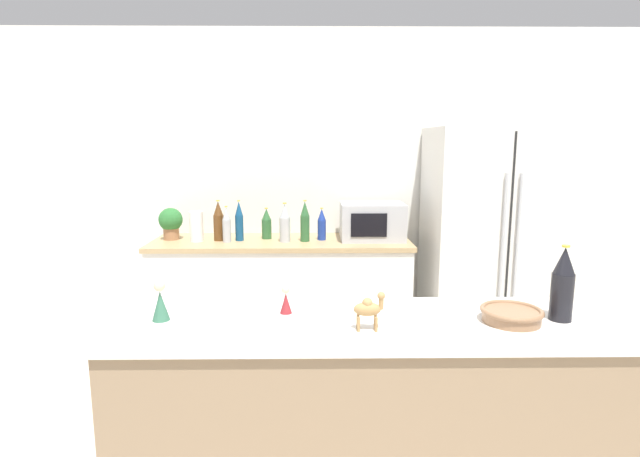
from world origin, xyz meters
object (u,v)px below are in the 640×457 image
object	(u,v)px
back_bottle_3	(305,222)
wise_man_figurine_crimson	(160,303)
fruit_bowl	(511,314)
wise_man_figurine_blue	(286,301)
back_bottle_0	(239,221)
back_bottle_1	(322,225)
refrigerator	(490,247)
wine_bottle	(563,285)
camel_figurine	(369,308)
back_bottle_4	(219,221)
microwave	(372,221)
paper_towel_roll	(196,226)
back_bottle_2	(285,223)
potted_plant	(171,222)
back_bottle_5	(267,224)
back_bottle_6	(227,225)

from	to	relation	value
back_bottle_3	wise_man_figurine_crimson	size ratio (longest dim) A/B	1.92
fruit_bowl	wise_man_figurine_blue	bearing A→B (deg)	172.64
back_bottle_0	wise_man_figurine_crimson	xyz separation A→B (m)	(-0.04, -1.84, -0.03)
back_bottle_1	back_bottle_0	bearing A→B (deg)	-178.35
back_bottle_1	refrigerator	bearing A→B (deg)	-3.17
wise_man_figurine_blue	wine_bottle	bearing A→B (deg)	-4.88
camel_figurine	back_bottle_4	bearing A→B (deg)	115.27
back_bottle_0	back_bottle_1	world-z (taller)	back_bottle_0
back_bottle_4	back_bottle_1	bearing A→B (deg)	0.98
refrigerator	fruit_bowl	xyz separation A→B (m)	(-0.56, -1.83, 0.12)
fruit_bowl	camel_figurine	distance (m)	0.58
microwave	back_bottle_4	world-z (taller)	back_bottle_4
back_bottle_4	wine_bottle	bearing A→B (deg)	-47.63
back_bottle_1	microwave	bearing A→B (deg)	3.28
paper_towel_roll	back_bottle_4	size ratio (longest dim) A/B	0.74
wine_bottle	camel_figurine	world-z (taller)	wine_bottle
back_bottle_2	wise_man_figurine_crimson	xyz separation A→B (m)	(-0.39, -1.79, -0.03)
potted_plant	back_bottle_0	distance (m)	0.53
back_bottle_3	back_bottle_1	bearing A→B (deg)	21.99
back_bottle_2	back_bottle_3	distance (m)	0.15
refrigerator	back_bottle_5	bearing A→B (deg)	175.74
microwave	back_bottle_2	world-z (taller)	back_bottle_2
potted_plant	back_bottle_5	bearing A→B (deg)	1.83
back_bottle_5	back_bottle_6	size ratio (longest dim) A/B	0.89
back_bottle_5	back_bottle_3	bearing A→B (deg)	-19.78
potted_plant	back_bottle_1	distance (m)	1.16
paper_towel_roll	camel_figurine	bearing A→B (deg)	-60.64
camel_figurine	wise_man_figurine_crimson	world-z (taller)	wise_man_figurine_crimson
back_bottle_3	back_bottle_4	bearing A→B (deg)	176.68
back_bottle_4	back_bottle_6	size ratio (longest dim) A/B	1.13
wine_bottle	wise_man_figurine_blue	world-z (taller)	wine_bottle
back_bottle_0	back_bottle_4	distance (m)	0.16
fruit_bowl	back_bottle_2	bearing A→B (deg)	118.47
potted_plant	microwave	bearing A→B (deg)	-0.39
back_bottle_1	paper_towel_roll	bearing A→B (deg)	-177.47
back_bottle_3	fruit_bowl	world-z (taller)	back_bottle_3
back_bottle_4	wise_man_figurine_crimson	distance (m)	1.85
refrigerator	wise_man_figurine_blue	world-z (taller)	refrigerator
microwave	potted_plant	bearing A→B (deg)	179.61
wine_bottle	microwave	bearing A→B (deg)	105.59
wine_bottle	wise_man_figurine_blue	distance (m)	1.10
back_bottle_1	fruit_bowl	xyz separation A→B (m)	(0.71, -1.90, -0.04)
back_bottle_0	camel_figurine	size ratio (longest dim) A/B	2.08
refrigerator	back_bottle_0	size ratio (longest dim) A/B	5.76
paper_towel_roll	microwave	size ratio (longest dim) A/B	0.47
microwave	back_bottle_6	bearing A→B (deg)	-174.96
microwave	wise_man_figurine_crimson	size ratio (longest dim) A/B	2.96
refrigerator	back_bottle_0	distance (m)	1.91
potted_plant	back_bottle_2	bearing A→B (deg)	-6.76
refrigerator	wise_man_figurine_crimson	xyz separation A→B (m)	(-1.94, -1.79, 0.15)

